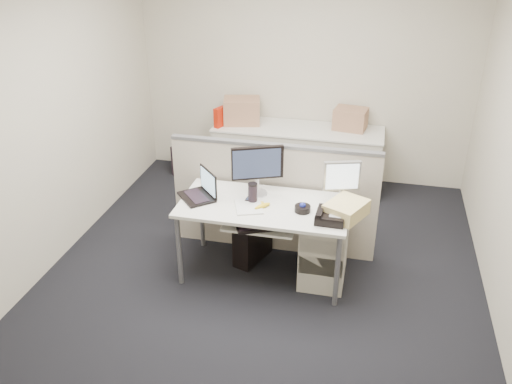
% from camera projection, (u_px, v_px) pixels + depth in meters
% --- Properties ---
extents(floor, '(4.00, 4.50, 0.01)m').
position_uv_depth(floor, '(263.00, 273.00, 5.12)').
color(floor, black).
rests_on(floor, ground).
extents(wall_back, '(4.00, 0.02, 2.70)m').
position_uv_depth(wall_back, '(304.00, 71.00, 6.45)').
color(wall_back, '#B7AD9C').
rests_on(wall_back, ground).
extents(wall_front, '(4.00, 0.02, 2.70)m').
position_uv_depth(wall_front, '(164.00, 311.00, 2.55)').
color(wall_front, '#B7AD9C').
rests_on(wall_front, ground).
extents(wall_left, '(0.02, 4.50, 2.70)m').
position_uv_depth(wall_left, '(49.00, 121.00, 4.89)').
color(wall_left, '#B7AD9C').
rests_on(wall_left, ground).
extents(desk, '(1.50, 0.75, 0.73)m').
position_uv_depth(desk, '(264.00, 211.00, 4.81)').
color(desk, silver).
rests_on(desk, floor).
extents(keyboard_tray, '(0.62, 0.32, 0.02)m').
position_uv_depth(keyboard_tray, '(260.00, 225.00, 4.67)').
color(keyboard_tray, silver).
rests_on(keyboard_tray, desk).
extents(drawer_pedestal, '(0.40, 0.55, 0.65)m').
position_uv_depth(drawer_pedestal, '(324.00, 247.00, 4.90)').
color(drawer_pedestal, beige).
rests_on(drawer_pedestal, floor).
extents(cubicle_partition, '(2.00, 0.06, 1.10)m').
position_uv_depth(cubicle_partition, '(274.00, 199.00, 5.25)').
color(cubicle_partition, '#AEA290').
rests_on(cubicle_partition, floor).
extents(back_counter, '(2.00, 0.60, 0.72)m').
position_uv_depth(back_counter, '(297.00, 157.00, 6.62)').
color(back_counter, beige).
rests_on(back_counter, floor).
extents(monitor_main, '(0.50, 0.34, 0.47)m').
position_uv_depth(monitor_main, '(257.00, 171.00, 4.85)').
color(monitor_main, black).
rests_on(monitor_main, desk).
extents(monitor_small, '(0.36, 0.25, 0.39)m').
position_uv_depth(monitor_small, '(341.00, 183.00, 4.72)').
color(monitor_small, '#B7B7BC').
rests_on(monitor_small, desk).
extents(laptop, '(0.41, 0.42, 0.25)m').
position_uv_depth(laptop, '(196.00, 186.00, 4.83)').
color(laptop, black).
rests_on(laptop, desk).
extents(trackball, '(0.16, 0.16, 0.05)m').
position_uv_depth(trackball, '(303.00, 209.00, 4.66)').
color(trackball, black).
rests_on(trackball, desk).
extents(desk_phone, '(0.25, 0.20, 0.08)m').
position_uv_depth(desk_phone, '(330.00, 218.00, 4.49)').
color(desk_phone, black).
rests_on(desk_phone, desk).
extents(paper_stack, '(0.31, 0.35, 0.01)m').
position_uv_depth(paper_stack, '(249.00, 206.00, 4.73)').
color(paper_stack, silver).
rests_on(paper_stack, desk).
extents(sticky_pad, '(0.08, 0.08, 0.01)m').
position_uv_depth(sticky_pad, '(258.00, 203.00, 4.79)').
color(sticky_pad, gold).
rests_on(sticky_pad, desk).
extents(travel_mug, '(0.09, 0.09, 0.17)m').
position_uv_depth(travel_mug, '(253.00, 193.00, 4.78)').
color(travel_mug, black).
rests_on(travel_mug, desk).
extents(banana, '(0.14, 0.15, 0.04)m').
position_uv_depth(banana, '(262.00, 206.00, 4.72)').
color(banana, yellow).
rests_on(banana, desk).
extents(cellphone, '(0.06, 0.10, 0.01)m').
position_uv_depth(cellphone, '(249.00, 199.00, 4.85)').
color(cellphone, black).
rests_on(cellphone, desk).
extents(manila_folders, '(0.40, 0.44, 0.13)m').
position_uv_depth(manila_folders, '(346.00, 209.00, 4.56)').
color(manila_folders, '#DFBF79').
rests_on(manila_folders, desk).
extents(keyboard, '(0.51, 0.36, 0.03)m').
position_uv_depth(keyboard, '(264.00, 226.00, 4.62)').
color(keyboard, black).
rests_on(keyboard, keyboard_tray).
extents(pc_tower_desk, '(0.32, 0.48, 0.42)m').
position_uv_depth(pc_tower_desk, '(253.00, 240.00, 5.22)').
color(pc_tower_desk, black).
rests_on(pc_tower_desk, floor).
extents(pc_tower_spare_dark, '(0.31, 0.45, 0.39)m').
position_uv_depth(pc_tower_spare_dark, '(187.00, 157.00, 7.03)').
color(pc_tower_spare_dark, black).
rests_on(pc_tower_spare_dark, floor).
extents(pc_tower_spare_silver, '(0.20, 0.43, 0.39)m').
position_uv_depth(pc_tower_spare_silver, '(189.00, 157.00, 7.04)').
color(pc_tower_spare_silver, '#B7B7BC').
rests_on(pc_tower_spare_silver, floor).
extents(cardboard_box_left, '(0.49, 0.41, 0.32)m').
position_uv_depth(cardboard_box_left, '(242.00, 112.00, 6.56)').
color(cardboard_box_left, '#A07455').
rests_on(cardboard_box_left, back_counter).
extents(cardboard_box_right, '(0.41, 0.34, 0.27)m').
position_uv_depth(cardboard_box_right, '(350.00, 120.00, 6.38)').
color(cardboard_box_right, '#A07455').
rests_on(cardboard_box_right, back_counter).
extents(red_binder, '(0.17, 0.28, 0.26)m').
position_uv_depth(red_binder, '(223.00, 117.00, 6.49)').
color(red_binder, '#B11906').
rests_on(red_binder, back_counter).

